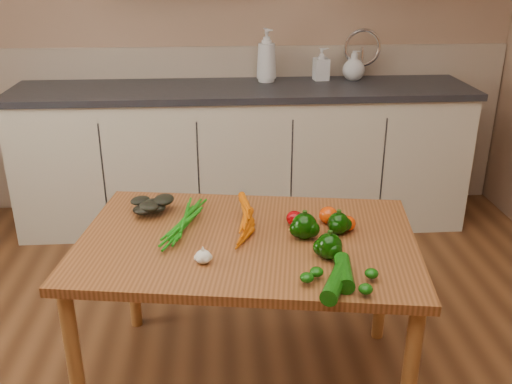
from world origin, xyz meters
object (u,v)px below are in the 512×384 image
Objects in this scene: soap_bottle_a at (267,55)px; pepper_c at (329,246)px; carrot_bunch at (226,222)px; tomato_a at (294,218)px; tomato_b at (328,215)px; pepper_b at (338,223)px; table at (247,255)px; zucchini_b at (336,283)px; leafy_greens at (150,203)px; soap_bottle_c at (354,65)px; garlic_bulb at (203,257)px; tomato_c at (347,223)px; soap_bottle_b at (321,64)px; zucchini_a at (344,273)px; pepper_a at (304,226)px.

soap_bottle_a is 1.93m from pepper_c.
tomato_a is at bearing 12.87° from carrot_bunch.
tomato_b is (0.41, 0.03, 0.00)m from carrot_bunch.
soap_bottle_a is 3.99× the size of pepper_b.
table is at bearing -153.57° from tomato_a.
table is 7.24× the size of zucchini_b.
leafy_greens is at bearing -139.13° from soap_bottle_a.
tomato_a is at bearing 173.82° from soap_bottle_c.
garlic_bulb is 0.75× the size of tomato_b.
tomato_c is 0.44m from zucchini_b.
soap_bottle_b reaches higher than tomato_b.
pepper_b is at bearing 81.61° from zucchini_a.
soap_bottle_c reaches higher than tomato_c.
pepper_c is (0.36, -0.25, 0.01)m from carrot_bunch.
leafy_greens reaches higher than pepper_b.
garlic_bulb is (-0.08, -0.25, -0.01)m from carrot_bunch.
zucchini_a is (0.38, -0.40, -0.00)m from carrot_bunch.
soap_bottle_a is 1.63m from leafy_greens.
pepper_a is at bearing -78.51° from tomato_a.
zucchini_b is (-0.02, -0.21, -0.02)m from pepper_c.
garlic_bulb is (-0.16, -0.18, 0.10)m from table.
tomato_c is (0.04, 0.02, -0.01)m from pepper_b.
garlic_bulb is at bearing -123.67° from table.
garlic_bulb is 0.57× the size of pepper_a.
tomato_c is (0.18, 0.05, -0.02)m from pepper_a.
pepper_a reaches higher than tomato_a.
pepper_b reaches higher than zucchini_b.
soap_bottle_c reaches higher than pepper_a.
tomato_c is (0.39, 0.04, 0.10)m from table.
tomato_a is at bearing 104.44° from zucchini_a.
carrot_bunch is 0.35m from leafy_greens.
table is 0.37m from pepper_b.
soap_bottle_a is at bearing 88.40° from carrot_bunch.
carrot_bunch is at bearing 166.29° from soap_bottle_c.
soap_bottle_a reaches higher than zucchini_a.
soap_bottle_a reaches higher than garlic_bulb.
soap_bottle_a is 5.21× the size of tomato_c.
tomato_b is (0.49, 0.28, 0.01)m from garlic_bulb.
garlic_bulb is at bearing 152.80° from soap_bottle_b.
soap_bottle_a is 5.12× the size of tomato_a.
garlic_bulb is 0.44m from tomato_a.
leafy_greens is at bearing 140.07° from zucchini_a.
pepper_a reaches higher than leafy_greens.
zucchini_b is at bearing -47.54° from table.
leafy_greens is 0.80m from tomato_c.
tomato_b reaches higher than tomato_a.
zucchini_b is (-0.09, -0.40, -0.01)m from pepper_b.
leafy_greens reaches higher than garlic_bulb.
carrot_bunch is 4.18× the size of garlic_bulb.
soap_bottle_c reaches higher than pepper_b.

